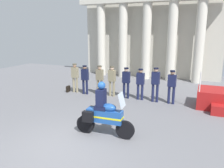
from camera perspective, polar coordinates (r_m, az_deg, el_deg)
ground_plane at (r=7.38m, az=-12.18°, el=-15.41°), size 28.06×28.06×0.00m
colonnade_backdrop at (r=17.27m, az=9.21°, el=12.56°), size 10.49×1.50×6.22m
officer_in_row_0 at (r=13.12m, az=-9.39°, el=2.14°), size 0.40×0.25×1.68m
officer_in_row_1 at (r=12.66m, az=-6.90°, el=1.68°), size 0.40×0.25×1.64m
officer_in_row_2 at (r=12.37m, az=-3.17°, el=1.56°), size 0.40×0.25×1.66m
officer_in_row_3 at (r=12.14m, az=-0.02°, el=1.36°), size 0.40×0.25×1.67m
officer_in_row_4 at (r=11.81m, az=3.62°, el=0.93°), size 0.40×0.25×1.65m
officer_in_row_5 at (r=11.61m, az=7.22°, el=0.59°), size 0.40×0.25×1.63m
officer_in_row_6 at (r=11.36m, az=10.99°, el=0.51°), size 0.40×0.25×1.74m
officer_in_row_7 at (r=11.24m, az=14.96°, el=-0.08°), size 0.40×0.25×1.67m
motorcycle_with_rider at (r=7.64m, az=-2.39°, el=-7.50°), size 2.09×0.72×1.90m
briefcase_on_ground at (r=13.45m, az=-11.08°, el=-1.22°), size 0.10×0.32×0.36m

